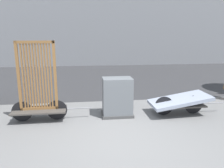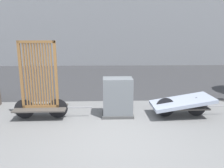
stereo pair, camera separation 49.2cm
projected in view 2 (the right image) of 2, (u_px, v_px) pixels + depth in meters
name	position (u px, v px, depth m)	size (l,w,h in m)	color
ground_plane	(115.00, 142.00, 4.75)	(60.00, 60.00, 0.00)	slate
road_strip	(108.00, 77.00, 12.03)	(56.00, 8.89, 0.01)	#38383A
bike_cart_with_bedframe	(40.00, 91.00, 5.97)	(2.14, 0.67, 2.14)	#4C4742
bike_cart_with_mattress	(182.00, 103.00, 6.19)	(2.25, 0.92, 0.61)	#4C4742
utility_cabinet	(118.00, 99.00, 6.21)	(0.89, 0.61, 1.11)	#4C4C4C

